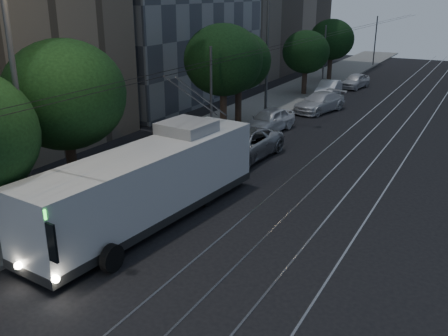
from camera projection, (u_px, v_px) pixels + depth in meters
ground at (200, 248)px, 18.09m from camera, size 120.00×120.00×0.00m
sidewalk at (252, 112)px, 38.00m from camera, size 5.00×90.00×0.15m
tram_rails at (386, 130)px, 33.50m from camera, size 4.52×90.00×0.02m
overhead_wires at (285, 70)px, 35.72m from camera, size 2.23×90.00×6.00m
trolleybus at (151, 183)px, 19.73m from camera, size 3.46×11.84×5.63m
pickup_silver at (242, 145)px, 27.38m from camera, size 3.08×6.05×1.64m
car_white_a at (269, 120)px, 32.81m from camera, size 2.40×4.75×1.55m
car_white_b at (320, 102)px, 38.32m from camera, size 3.29×5.37×1.45m
car_white_c at (329, 89)px, 43.57m from camera, size 1.84×4.48×1.44m
car_white_d at (355, 81)px, 47.72m from camera, size 2.25×4.27×1.39m
tree_1 at (65, 95)px, 20.42m from camera, size 5.04×5.04×7.05m
tree_2 at (223, 60)px, 30.68m from camera, size 4.90×4.90×6.99m
tree_3 at (239, 61)px, 32.85m from camera, size 4.31×4.31×6.40m
tree_4 at (306, 52)px, 43.39m from camera, size 4.10×4.10×5.66m
tree_5 at (332, 40)px, 49.29m from camera, size 4.40×4.40×6.27m
streetlamp_near at (20, 56)px, 16.34m from camera, size 2.71×0.44×11.38m
streetlamp_far at (273, 35)px, 33.95m from camera, size 2.40×0.44×9.89m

